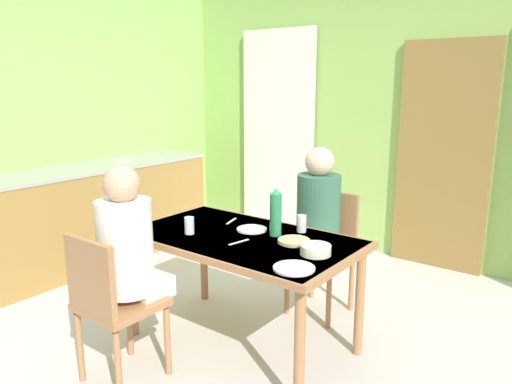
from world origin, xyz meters
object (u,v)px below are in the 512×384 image
at_px(chair_near_diner, 110,301).
at_px(person_near_diner, 127,244).
at_px(water_bottle_green_near, 276,213).
at_px(chair_far_diner, 326,244).
at_px(serving_bowl_center, 316,250).
at_px(kitchen_counter, 95,213).
at_px(dining_table, 241,247).
at_px(person_far_diner, 317,210).

distance_m(chair_near_diner, person_near_diner, 0.31).
bearing_deg(water_bottle_green_near, chair_far_diner, 89.08).
relative_size(chair_far_diner, water_bottle_green_near, 2.91).
bearing_deg(serving_bowl_center, chair_near_diner, -137.50).
bearing_deg(chair_near_diner, kitchen_counter, 147.41).
height_order(person_near_diner, serving_bowl_center, person_near_diner).
bearing_deg(dining_table, person_far_diner, 74.85).
height_order(person_near_diner, person_far_diner, same).
bearing_deg(kitchen_counter, water_bottle_green_near, -5.58).
xyz_separation_m(chair_far_diner, serving_bowl_center, (0.36, -0.77, 0.25)).
relative_size(kitchen_counter, serving_bowl_center, 13.75).
distance_m(person_near_diner, person_far_diner, 1.33).
xyz_separation_m(chair_far_diner, person_far_diner, (-0.00, -0.14, 0.28)).
bearing_deg(serving_bowl_center, dining_table, 179.31).
distance_m(kitchen_counter, person_far_diner, 2.25).
bearing_deg(serving_bowl_center, kitchen_counter, 172.02).
bearing_deg(chair_far_diner, person_near_diner, 71.52).
bearing_deg(chair_near_diner, person_far_diner, 71.52).
height_order(person_far_diner, serving_bowl_center, person_far_diner).
relative_size(dining_table, water_bottle_green_near, 4.80).
bearing_deg(person_near_diner, chair_near_diner, -90.00).
distance_m(person_far_diner, serving_bowl_center, 0.73).
distance_m(chair_near_diner, chair_far_diner, 1.59).
bearing_deg(person_far_diner, person_near_diner, 69.67).
bearing_deg(kitchen_counter, person_near_diner, -29.30).
height_order(dining_table, person_far_diner, person_far_diner).
bearing_deg(person_far_diner, kitchen_counter, 7.00).
bearing_deg(chair_far_diner, person_far_diner, 90.00).
distance_m(person_near_diner, water_bottle_green_near, 0.89).
relative_size(chair_near_diner, person_near_diner, 1.13).
bearing_deg(water_bottle_green_near, person_near_diner, -120.68).
height_order(kitchen_counter, chair_near_diner, kitchen_counter).
height_order(person_near_diner, water_bottle_green_near, person_near_diner).
distance_m(water_bottle_green_near, serving_bowl_center, 0.41).
bearing_deg(chair_near_diner, dining_table, 68.88).
bearing_deg(chair_near_diner, serving_bowl_center, 42.50).
bearing_deg(serving_bowl_center, chair_far_diner, 115.16).
height_order(kitchen_counter, person_near_diner, person_near_diner).
relative_size(kitchen_counter, water_bottle_green_near, 7.83).
bearing_deg(chair_far_diner, chair_near_diner, 73.08).
bearing_deg(chair_far_diner, water_bottle_green_near, 89.08).
relative_size(chair_near_diner, water_bottle_green_near, 2.91).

